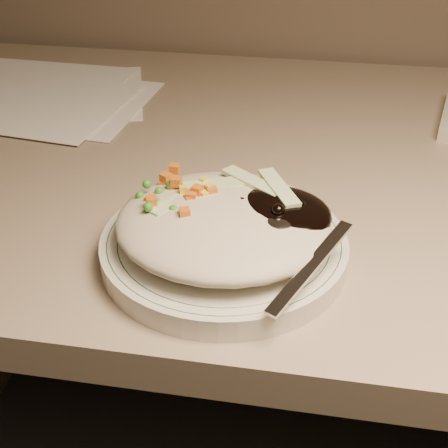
# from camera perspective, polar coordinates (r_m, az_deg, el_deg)

# --- Properties ---
(desk) EXTENTS (1.40, 0.70, 0.74)m
(desk) POSITION_cam_1_polar(r_m,az_deg,el_deg) (0.87, 7.99, -5.78)
(desk) COLOR gray
(desk) RESTS_ON ground
(plate) EXTENTS (0.23, 0.23, 0.02)m
(plate) POSITION_cam_1_polar(r_m,az_deg,el_deg) (0.57, 0.00, -2.17)
(plate) COLOR silver
(plate) RESTS_ON desk
(plate_rim) EXTENTS (0.21, 0.21, 0.00)m
(plate_rim) POSITION_cam_1_polar(r_m,az_deg,el_deg) (0.57, 0.00, -1.35)
(plate_rim) COLOR #144723
(plate_rim) RESTS_ON plate
(meal) EXTENTS (0.21, 0.19, 0.05)m
(meal) POSITION_cam_1_polar(r_m,az_deg,el_deg) (0.55, 0.43, 0.40)
(meal) COLOR #BDB499
(meal) RESTS_ON plate
(papers) EXTENTS (0.37, 0.30, 0.00)m
(papers) POSITION_cam_1_polar(r_m,az_deg,el_deg) (0.96, -17.39, 11.18)
(papers) COLOR white
(papers) RESTS_ON desk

